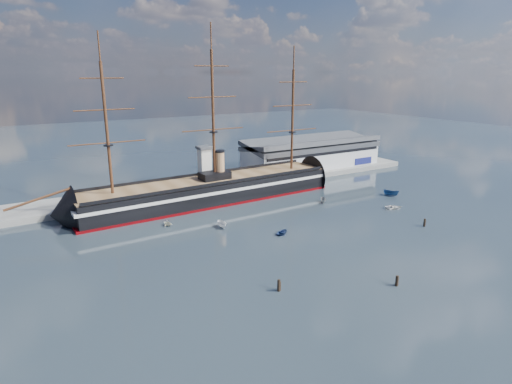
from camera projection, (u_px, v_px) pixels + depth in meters
ground at (242, 217)px, 130.70m from camera, size 600.00×600.00×0.00m
quay at (219, 187)px, 165.36m from camera, size 180.00×18.00×2.00m
warehouse at (311, 153)px, 190.34m from camera, size 63.00×21.00×11.60m
quay_tower at (205, 166)px, 156.78m from camera, size 5.00×5.00×15.00m
warship at (205, 191)px, 144.62m from camera, size 113.15×19.38×53.94m
motorboat_a at (222, 228)px, 122.10m from camera, size 5.99×2.65×2.33m
motorboat_b at (282, 234)px, 117.55m from camera, size 2.41×3.13×1.36m
motorboat_c at (323, 203)px, 145.54m from camera, size 5.28×4.31×2.03m
motorboat_d at (168, 226)px, 123.61m from camera, size 5.81×4.20×1.95m
motorboat_e at (394, 209)px, 139.02m from camera, size 2.90×3.65×1.60m
motorboat_f at (391, 196)px, 153.61m from camera, size 6.79×4.95×2.56m
piling_near_left at (279, 291)px, 86.77m from camera, size 0.64×0.64×3.23m
piling_near_mid at (396, 286)px, 88.87m from camera, size 0.64×0.64×3.00m
piling_far_right at (424, 226)px, 123.17m from camera, size 0.64×0.64×3.01m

